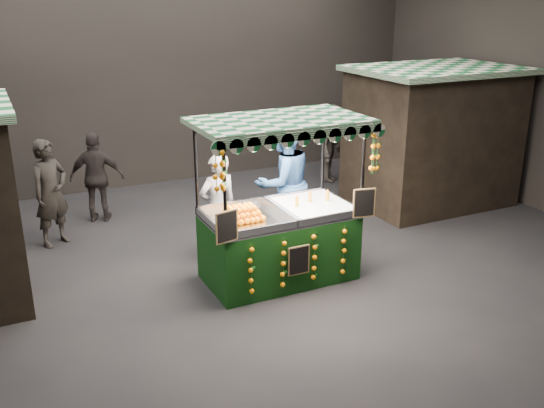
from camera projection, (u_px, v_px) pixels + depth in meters
name	position (u px, v px, depth m)	size (l,w,h in m)	color
ground	(254.00, 273.00, 8.77)	(12.00, 12.00, 0.00)	black
market_hall	(251.00, 34.00, 7.65)	(12.10, 10.10, 5.05)	black
neighbour_stall_right	(431.00, 136.00, 11.42)	(3.00, 2.20, 2.60)	black
juice_stall	(280.00, 232.00, 8.40)	(2.39, 1.40, 2.31)	black
vendor_grey	(218.00, 207.00, 9.01)	(0.65, 0.47, 1.66)	gray
vendor_blue	(284.00, 183.00, 9.49)	(1.09, 0.90, 2.06)	#2B528A
shopper_0	(51.00, 193.00, 9.54)	(0.76, 0.69, 1.74)	black
shopper_1	(392.00, 150.00, 11.94)	(1.12, 1.14, 1.85)	black
shopper_2	(97.00, 177.00, 10.57)	(1.02, 0.71, 1.61)	black
shopper_3	(332.00, 144.00, 12.84)	(1.19, 1.19, 1.66)	#292521
shopper_5	(404.00, 143.00, 12.36)	(1.26, 1.86, 1.93)	black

